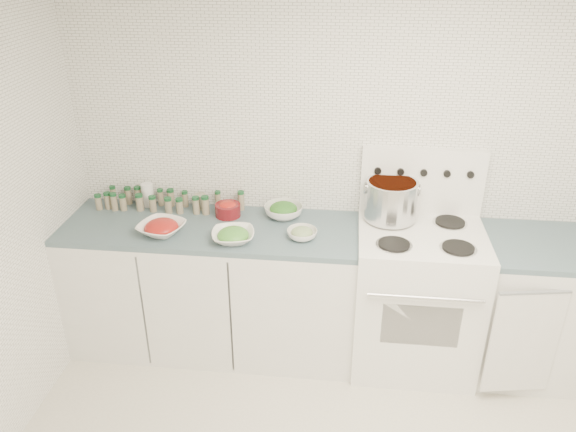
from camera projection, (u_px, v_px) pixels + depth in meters
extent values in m
cube|color=white|center=(346.00, 160.00, 3.55)|extent=(3.50, 0.02, 2.50)
cube|color=white|center=(214.00, 288.00, 3.71)|extent=(1.85, 0.62, 0.86)
cube|color=#455E67|center=(210.00, 228.00, 3.51)|extent=(1.85, 0.62, 0.03)
cube|color=white|center=(415.00, 299.00, 3.55)|extent=(0.76, 0.65, 0.92)
cube|color=black|center=(421.00, 325.00, 3.25)|extent=(0.45, 0.01, 0.28)
cylinder|color=silver|center=(425.00, 298.00, 3.12)|extent=(0.65, 0.02, 0.02)
cube|color=white|center=(423.00, 235.00, 3.35)|extent=(0.76, 0.65, 0.01)
cube|color=white|center=(422.00, 181.00, 3.51)|extent=(0.76, 0.06, 0.43)
cylinder|color=silver|center=(394.00, 245.00, 3.22)|extent=(0.21, 0.21, 0.01)
cylinder|color=black|center=(394.00, 244.00, 3.21)|extent=(0.18, 0.18, 0.01)
cylinder|color=silver|center=(458.00, 248.00, 3.18)|extent=(0.21, 0.21, 0.01)
cylinder|color=black|center=(458.00, 247.00, 3.18)|extent=(0.18, 0.18, 0.01)
cylinder|color=silver|center=(391.00, 220.00, 3.50)|extent=(0.21, 0.21, 0.01)
cylinder|color=black|center=(391.00, 219.00, 3.50)|extent=(0.18, 0.18, 0.01)
cylinder|color=silver|center=(450.00, 223.00, 3.46)|extent=(0.21, 0.21, 0.01)
cylinder|color=black|center=(450.00, 222.00, 3.46)|extent=(0.18, 0.18, 0.01)
cylinder|color=black|center=(378.00, 171.00, 3.47)|extent=(0.04, 0.02, 0.04)
cylinder|color=black|center=(401.00, 172.00, 3.46)|extent=(0.04, 0.02, 0.04)
cylinder|color=black|center=(424.00, 173.00, 3.44)|extent=(0.04, 0.02, 0.04)
cylinder|color=black|center=(447.00, 174.00, 3.43)|extent=(0.04, 0.02, 0.04)
cylinder|color=black|center=(470.00, 175.00, 3.42)|extent=(0.04, 0.02, 0.04)
cube|color=white|center=(548.00, 310.00, 3.50)|extent=(0.89, 0.62, 0.86)
cube|color=#455E67|center=(564.00, 247.00, 3.30)|extent=(0.89, 0.62, 0.03)
cube|color=white|center=(523.00, 343.00, 3.22)|extent=(0.40, 0.09, 0.70)
cylinder|color=silver|center=(391.00, 200.00, 3.45)|extent=(0.32, 0.32, 0.24)
cylinder|color=#CB4E1C|center=(392.00, 184.00, 3.40)|extent=(0.29, 0.29, 0.03)
torus|color=silver|center=(365.00, 188.00, 3.43)|extent=(0.01, 0.08, 0.08)
torus|color=silver|center=(419.00, 190.00, 3.40)|extent=(0.01, 0.08, 0.08)
imported|color=white|center=(162.00, 228.00, 3.40)|extent=(0.34, 0.34, 0.07)
ellipsoid|color=red|center=(161.00, 226.00, 3.40)|extent=(0.19, 0.19, 0.09)
imported|color=white|center=(233.00, 236.00, 3.32)|extent=(0.29, 0.29, 0.06)
ellipsoid|color=#36842B|center=(233.00, 234.00, 3.31)|extent=(0.18, 0.18, 0.08)
imported|color=white|center=(284.00, 211.00, 3.60)|extent=(0.25, 0.25, 0.08)
ellipsoid|color=#225A19|center=(284.00, 208.00, 3.59)|extent=(0.18, 0.18, 0.08)
imported|color=white|center=(302.00, 234.00, 3.35)|extent=(0.22, 0.22, 0.06)
ellipsoid|color=#2C5321|center=(302.00, 232.00, 3.34)|extent=(0.13, 0.13, 0.06)
cylinder|color=maroon|center=(228.00, 210.00, 3.61)|extent=(0.16, 0.16, 0.08)
ellipsoid|color=#A60B1C|center=(228.00, 206.00, 3.60)|extent=(0.12, 0.12, 0.06)
cylinder|color=white|center=(148.00, 195.00, 3.73)|extent=(0.09, 0.09, 0.16)
cylinder|color=#A19B89|center=(201.00, 201.00, 3.71)|extent=(0.09, 0.09, 0.10)
cylinder|color=gray|center=(114.00, 196.00, 3.76)|extent=(0.04, 0.04, 0.11)
cylinder|color=#144924|center=(112.00, 187.00, 3.73)|extent=(0.04, 0.04, 0.02)
cylinder|color=gray|center=(128.00, 197.00, 3.77)|extent=(0.04, 0.04, 0.10)
cylinder|color=#144924|center=(127.00, 188.00, 3.74)|extent=(0.04, 0.04, 0.02)
cylinder|color=gray|center=(138.00, 197.00, 3.76)|extent=(0.04, 0.04, 0.11)
cylinder|color=#144924|center=(137.00, 188.00, 3.73)|extent=(0.05, 0.05, 0.02)
cylinder|color=gray|center=(161.00, 198.00, 3.75)|extent=(0.04, 0.04, 0.10)
cylinder|color=#144924|center=(160.00, 190.00, 3.72)|extent=(0.04, 0.04, 0.02)
cylinder|color=gray|center=(171.00, 199.00, 3.74)|extent=(0.05, 0.05, 0.10)
cylinder|color=#144924|center=(170.00, 191.00, 3.71)|extent=(0.05, 0.05, 0.02)
cylinder|color=gray|center=(185.00, 200.00, 3.73)|extent=(0.04, 0.04, 0.09)
cylinder|color=#144924|center=(185.00, 192.00, 3.71)|extent=(0.04, 0.04, 0.02)
cylinder|color=gray|center=(218.00, 201.00, 3.71)|extent=(0.04, 0.04, 0.11)
cylinder|color=#144924|center=(218.00, 192.00, 3.68)|extent=(0.04, 0.04, 0.02)
cylinder|color=gray|center=(241.00, 202.00, 3.69)|extent=(0.04, 0.04, 0.11)
cylinder|color=#144924|center=(241.00, 193.00, 3.66)|extent=(0.04, 0.04, 0.02)
cylinder|color=gray|center=(108.00, 202.00, 3.70)|extent=(0.04, 0.04, 0.10)
cylinder|color=#144924|center=(107.00, 194.00, 3.68)|extent=(0.05, 0.05, 0.02)
cylinder|color=gray|center=(123.00, 204.00, 3.68)|extent=(0.04, 0.04, 0.09)
cylinder|color=#144924|center=(122.00, 196.00, 3.66)|extent=(0.05, 0.05, 0.02)
cylinder|color=gray|center=(140.00, 204.00, 3.68)|extent=(0.05, 0.05, 0.10)
cylinder|color=#144924|center=(139.00, 196.00, 3.65)|extent=(0.05, 0.05, 0.02)
cylinder|color=gray|center=(153.00, 205.00, 3.67)|extent=(0.05, 0.05, 0.09)
cylinder|color=#144924|center=(152.00, 197.00, 3.64)|extent=(0.05, 0.05, 0.02)
cylinder|color=gray|center=(168.00, 207.00, 3.65)|extent=(0.05, 0.05, 0.09)
cylinder|color=#144924|center=(168.00, 199.00, 3.62)|extent=(0.05, 0.05, 0.02)
cylinder|color=gray|center=(180.00, 207.00, 3.64)|extent=(0.05, 0.05, 0.09)
cylinder|color=#144924|center=(179.00, 200.00, 3.62)|extent=(0.05, 0.05, 0.02)
cylinder|color=gray|center=(196.00, 206.00, 3.64)|extent=(0.04, 0.04, 0.10)
cylinder|color=#144924|center=(195.00, 198.00, 3.61)|extent=(0.05, 0.05, 0.02)
cylinder|color=gray|center=(206.00, 206.00, 3.63)|extent=(0.05, 0.05, 0.11)
cylinder|color=#144924|center=(205.00, 198.00, 3.60)|extent=(0.05, 0.05, 0.02)
cylinder|color=gray|center=(99.00, 203.00, 3.69)|extent=(0.04, 0.04, 0.09)
cylinder|color=#144924|center=(97.00, 196.00, 3.67)|extent=(0.04, 0.04, 0.02)
cylinder|color=gray|center=(114.00, 203.00, 3.68)|extent=(0.04, 0.04, 0.10)
cylinder|color=#144924|center=(113.00, 195.00, 3.65)|extent=(0.04, 0.04, 0.02)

